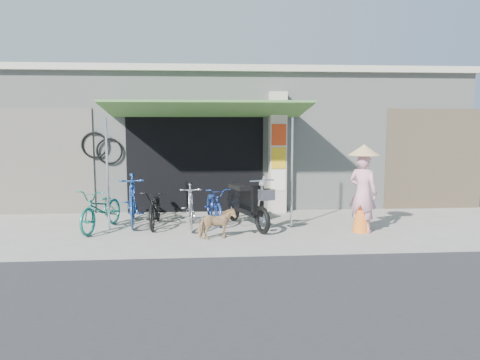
{
  "coord_description": "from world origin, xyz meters",
  "views": [
    {
      "loc": [
        -0.98,
        -9.14,
        2.29
      ],
      "look_at": [
        -0.2,
        1.0,
        1.0
      ],
      "focal_mm": 35.0,
      "sensor_mm": 36.0,
      "label": 1
    }
  ],
  "objects": [
    {
      "name": "neighbour_left",
      "position": [
        -5.0,
        2.59,
        1.3
      ],
      "size": [
        2.6,
        0.06,
        2.6
      ],
      "primitive_type": "cube",
      "color": "#6B665B",
      "rests_on": "ground"
    },
    {
      "name": "moped",
      "position": [
        -0.09,
        0.8,
        0.51
      ],
      "size": [
        0.92,
        1.88,
        1.11
      ],
      "rotation": [
        0.0,
        0.0,
        0.38
      ],
      "color": "black",
      "rests_on": "ground"
    },
    {
      "name": "awning",
      "position": [
        -0.9,
        1.63,
        2.51
      ],
      "size": [
        4.6,
        1.88,
        2.72
      ],
      "color": "#406D31",
      "rests_on": "ground"
    },
    {
      "name": "road_strip",
      "position": [
        0.0,
        -4.5,
        0.01
      ],
      "size": [
        80.0,
        6.0,
        0.01
      ],
      "primitive_type": "cube",
      "color": "#313134",
      "rests_on": "ground"
    },
    {
      "name": "bike_blue",
      "position": [
        -2.57,
        1.23,
        0.55
      ],
      "size": [
        0.74,
        1.9,
        1.11
      ],
      "primitive_type": "imported",
      "rotation": [
        0.0,
        0.0,
        0.12
      ],
      "color": "navy",
      "rests_on": "ground"
    },
    {
      "name": "bike_teal",
      "position": [
        -3.14,
        0.73,
        0.45
      ],
      "size": [
        1.02,
        1.8,
        0.9
      ],
      "primitive_type": "imported",
      "rotation": [
        0.0,
        0.0,
        -0.27
      ],
      "color": "#186F5E",
      "rests_on": "ground"
    },
    {
      "name": "bike_silver",
      "position": [
        -1.28,
        0.82,
        0.47
      ],
      "size": [
        0.53,
        1.59,
        0.94
      ],
      "primitive_type": "imported",
      "rotation": [
        0.0,
        0.0,
        0.05
      ],
      "color": "#AFADB2",
      "rests_on": "ground"
    },
    {
      "name": "ground",
      "position": [
        0.0,
        0.0,
        0.0
      ],
      "size": [
        80.0,
        80.0,
        0.0
      ],
      "primitive_type": "plane",
      "color": "#99968B",
      "rests_on": "ground"
    },
    {
      "name": "neighbour_right",
      "position": [
        5.0,
        2.59,
        1.3
      ],
      "size": [
        2.6,
        0.06,
        2.6
      ],
      "primitive_type": "cube",
      "color": "brown",
      "rests_on": "ground"
    },
    {
      "name": "bike_navy",
      "position": [
        -0.76,
        1.28,
        0.41
      ],
      "size": [
        0.82,
        1.64,
        0.82
      ],
      "primitive_type": "imported",
      "rotation": [
        0.0,
        0.0,
        0.18
      ],
      "color": "navy",
      "rests_on": "ground"
    },
    {
      "name": "nun",
      "position": [
        2.27,
        0.14,
        0.89
      ],
      "size": [
        0.71,
        0.69,
        1.82
      ],
      "rotation": [
        0.0,
        0.0,
        2.41
      ],
      "color": "#CE8B9D",
      "rests_on": "ground"
    },
    {
      "name": "street_dog",
      "position": [
        -0.75,
        -0.23,
        0.3
      ],
      "size": [
        0.77,
        0.51,
        0.6
      ],
      "primitive_type": "imported",
      "rotation": [
        0.0,
        0.0,
        1.85
      ],
      "color": "#946F4E",
      "rests_on": "ground"
    },
    {
      "name": "bicycle_shop",
      "position": [
        -0.0,
        5.09,
        1.83
      ],
      "size": [
        12.3,
        5.3,
        3.66
      ],
      "color": "#989E96",
      "rests_on": "ground"
    },
    {
      "name": "shop_pillar",
      "position": [
        0.85,
        2.45,
        1.5
      ],
      "size": [
        0.42,
        0.44,
        3.0
      ],
      "color": "beige",
      "rests_on": "ground"
    },
    {
      "name": "bike_black",
      "position": [
        -2.05,
        0.99,
        0.41
      ],
      "size": [
        0.56,
        1.55,
        0.81
      ],
      "primitive_type": "imported",
      "rotation": [
        0.0,
        0.0,
        -0.02
      ],
      "color": "black",
      "rests_on": "ground"
    }
  ]
}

